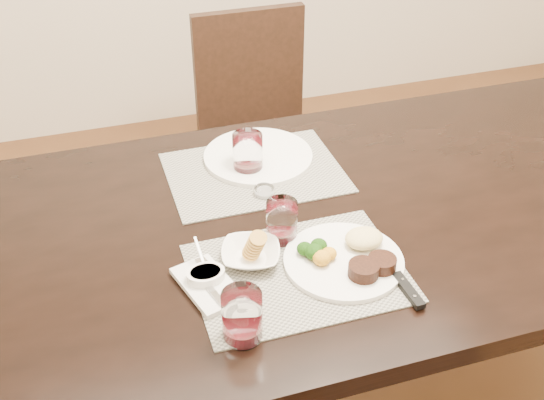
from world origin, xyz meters
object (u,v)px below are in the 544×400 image
object	(u,v)px
cracker_bowl	(251,254)
wine_glass_near	(282,223)
chair_far	(258,121)
far_plate	(258,156)
dinner_plate	(350,257)
steak_knife	(402,281)

from	to	relation	value
cracker_bowl	wine_glass_near	world-z (taller)	wine_glass_near
chair_far	far_plate	bearing A→B (deg)	-106.31
chair_far	far_plate	distance (m)	0.72
chair_far	dinner_plate	bearing A→B (deg)	-96.16
steak_knife	chair_far	bearing A→B (deg)	85.66
dinner_plate	chair_far	bearing A→B (deg)	87.93
chair_far	cracker_bowl	bearing A→B (deg)	-107.29
chair_far	wine_glass_near	xyz separation A→B (m)	(-0.24, -1.00, 0.30)
cracker_bowl	wine_glass_near	xyz separation A→B (m)	(0.09, 0.06, 0.03)
cracker_bowl	far_plate	bearing A→B (deg)	71.19
chair_far	steak_knife	xyz separation A→B (m)	(-0.04, -1.23, 0.26)
dinner_plate	steak_knife	world-z (taller)	dinner_plate
wine_glass_near	far_plate	distance (m)	0.36
dinner_plate	steak_knife	size ratio (longest dim) A/B	1.04
steak_knife	dinner_plate	bearing A→B (deg)	127.14
cracker_bowl	dinner_plate	bearing A→B (deg)	-19.92
chair_far	far_plate	world-z (taller)	chair_far
dinner_plate	cracker_bowl	world-z (taller)	cracker_bowl
steak_knife	cracker_bowl	world-z (taller)	cracker_bowl
dinner_plate	cracker_bowl	size ratio (longest dim) A/B	1.63
chair_far	dinner_plate	distance (m)	1.17
wine_glass_near	far_plate	size ratio (longest dim) A/B	0.33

